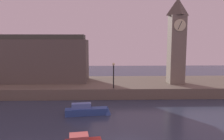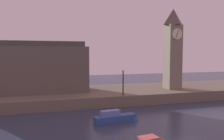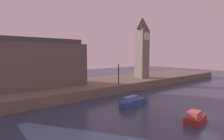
# 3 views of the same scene
# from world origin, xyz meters

# --- Properties ---
(far_embankment) EXTENTS (70.00, 12.00, 1.50)m
(far_embankment) POSITION_xyz_m (0.00, 20.00, 0.75)
(far_embankment) COLOR #6B6051
(far_embankment) RESTS_ON ground
(clock_tower) EXTENTS (2.53, 2.56, 13.12)m
(clock_tower) POSITION_xyz_m (9.66, 18.33, 8.28)
(clock_tower) COLOR slate
(clock_tower) RESTS_ON far_embankment
(parliament_hall) EXTENTS (16.77, 5.65, 11.04)m
(parliament_hall) POSITION_xyz_m (-13.11, 20.87, 5.27)
(parliament_hall) COLOR #5B544C
(parliament_hall) RESTS_ON far_embankment
(streetlamp) EXTENTS (0.36, 0.36, 3.59)m
(streetlamp) POSITION_xyz_m (-0.27, 14.66, 3.76)
(streetlamp) COLOR black
(streetlamp) RESTS_ON far_embankment
(boat_tour_blue) EXTENTS (5.16, 1.64, 1.48)m
(boat_tour_blue) POSITION_xyz_m (-3.14, 7.91, 0.48)
(boat_tour_blue) COLOR #2D4C93
(boat_tour_blue) RESTS_ON ground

